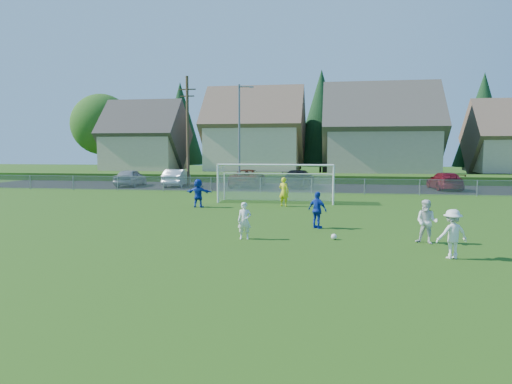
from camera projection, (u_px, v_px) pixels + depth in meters
ground at (213, 262)px, 13.93m from camera, size 160.00×160.00×0.00m
asphalt_lot at (292, 187)px, 40.94m from camera, size 60.00×60.00×0.00m
grass_embankment at (298, 178)px, 48.26m from camera, size 70.00×6.00×0.80m
soccer_ball at (334, 237)px, 17.35m from camera, size 0.22×0.22×0.22m
player_white_a at (244, 221)px, 17.39m from camera, size 0.57×0.42×1.42m
player_white_b at (427, 222)px, 16.55m from camera, size 0.97×0.89×1.61m
player_white_c at (452, 234)px, 14.30m from camera, size 1.13×0.84×1.56m
player_blue_a at (317, 210)px, 19.75m from camera, size 0.99×0.86×1.60m
player_blue_b at (198, 193)px, 26.90m from camera, size 1.60×0.64×1.68m
goalkeeper at (284, 192)px, 27.32m from camera, size 0.75×0.63×1.76m
car_a at (130, 178)px, 42.29m from camera, size 2.26×4.79×1.58m
car_b at (177, 178)px, 42.02m from camera, size 2.11×4.87×1.56m
car_c at (248, 178)px, 41.39m from camera, size 2.63×5.70×1.58m
car_d at (299, 179)px, 40.76m from camera, size 2.81×5.67×1.58m
car_g at (445, 181)px, 38.45m from camera, size 2.31×5.17×1.47m
soccer_goal at (276, 177)px, 29.54m from camera, size 7.42×1.90×2.50m
chainlink_fence at (286, 185)px, 35.48m from camera, size 52.06×0.06×1.20m
streetlight at (240, 133)px, 39.74m from camera, size 1.38×0.18×9.00m
utility_pole at (188, 130)px, 41.52m from camera, size 1.60×0.26×10.00m
houses_row at (320, 116)px, 54.61m from camera, size 53.90×11.45×13.27m
tree_row at (314, 123)px, 60.96m from camera, size 65.98×12.36×13.80m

